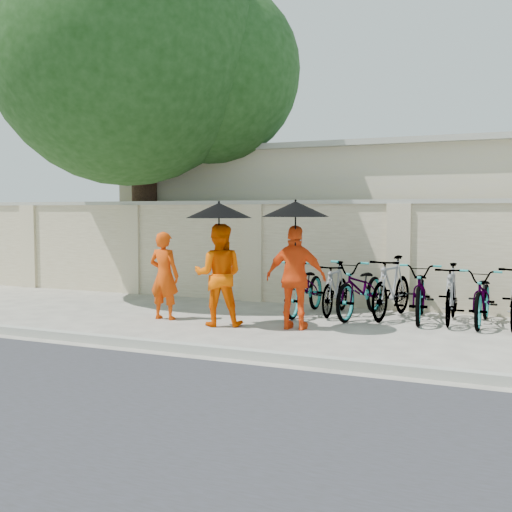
% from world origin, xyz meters
% --- Properties ---
extents(ground, '(80.00, 80.00, 0.00)m').
position_xyz_m(ground, '(0.00, 0.00, 0.00)').
color(ground, '#B8B2A0').
extents(kerb, '(40.00, 0.16, 0.12)m').
position_xyz_m(kerb, '(0.00, -1.70, 0.06)').
color(kerb, '#A2A496').
rests_on(kerb, ground).
extents(compound_wall, '(20.00, 0.30, 2.00)m').
position_xyz_m(compound_wall, '(1.00, 3.20, 1.00)').
color(compound_wall, beige).
rests_on(compound_wall, ground).
extents(building_behind, '(14.00, 6.00, 3.20)m').
position_xyz_m(building_behind, '(2.00, 7.00, 1.60)').
color(building_behind, beige).
rests_on(building_behind, ground).
extents(shade_tree, '(6.70, 6.20, 8.20)m').
position_xyz_m(shade_tree, '(-3.66, 2.97, 5.10)').
color(shade_tree, '#513525').
rests_on(shade_tree, ground).
extents(monk_left, '(0.55, 0.36, 1.51)m').
position_xyz_m(monk_left, '(-1.47, 0.41, 0.76)').
color(monk_left, '#E64307').
rests_on(monk_left, ground).
extents(monk_center, '(0.97, 0.87, 1.66)m').
position_xyz_m(monk_center, '(-0.33, 0.25, 0.83)').
color(monk_center, '#FF5C00').
rests_on(monk_center, ground).
extents(parasol_center, '(1.06, 1.06, 1.06)m').
position_xyz_m(parasol_center, '(-0.28, 0.17, 1.87)').
color(parasol_center, black).
rests_on(parasol_center, ground).
extents(monk_right, '(0.99, 0.47, 1.64)m').
position_xyz_m(monk_right, '(0.93, 0.45, 0.82)').
color(monk_right, '#FF4B11').
rests_on(monk_right, ground).
extents(parasol_right, '(1.05, 1.05, 1.08)m').
position_xyz_m(parasol_right, '(0.95, 0.37, 1.89)').
color(parasol_right, black).
rests_on(parasol_right, ground).
extents(bike_0, '(0.69, 1.90, 0.99)m').
position_xyz_m(bike_0, '(0.57, 1.90, 0.50)').
color(bike_0, '#9D9CAE').
rests_on(bike_0, ground).
extents(bike_1, '(0.48, 1.59, 0.95)m').
position_xyz_m(bike_1, '(1.07, 2.09, 0.47)').
color(bike_1, '#9D9CAE').
rests_on(bike_1, ground).
extents(bike_2, '(0.93, 2.03, 1.03)m').
position_xyz_m(bike_2, '(1.58, 1.98, 0.51)').
color(bike_2, '#9D9CAE').
rests_on(bike_2, ground).
extents(bike_3, '(0.75, 1.85, 1.08)m').
position_xyz_m(bike_3, '(2.08, 2.10, 0.54)').
color(bike_3, '#9D9CAE').
rests_on(bike_3, ground).
extents(bike_4, '(0.91, 1.98, 1.00)m').
position_xyz_m(bike_4, '(2.58, 2.11, 0.50)').
color(bike_4, '#9D9CAE').
rests_on(bike_4, ground).
extents(bike_5, '(0.54, 1.67, 0.99)m').
position_xyz_m(bike_5, '(3.09, 2.03, 0.49)').
color(bike_5, '#9D9CAE').
rests_on(bike_5, ground).
extents(bike_6, '(0.65, 1.81, 0.95)m').
position_xyz_m(bike_6, '(3.59, 2.06, 0.47)').
color(bike_6, '#9D9CAE').
rests_on(bike_6, ground).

